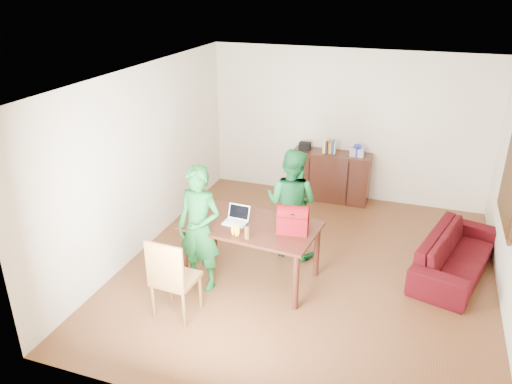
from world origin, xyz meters
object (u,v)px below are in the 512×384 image
at_px(laptop, 235,220).
at_px(chair, 176,292).
at_px(person_near, 199,229).
at_px(red_bag, 293,222).
at_px(person_far, 291,203).
at_px(sofa, 456,254).
at_px(bottle, 247,231).
at_px(table, 251,231).

bearing_deg(laptop, chair, -107.17).
bearing_deg(person_near, red_bag, 23.74).
relative_size(chair, person_far, 0.66).
height_order(laptop, red_bag, red_bag).
bearing_deg(chair, person_near, 92.06).
height_order(person_near, person_far, person_near).
relative_size(chair, laptop, 3.47).
relative_size(person_near, sofa, 0.88).
bearing_deg(sofa, laptop, 126.81).
bearing_deg(bottle, table, 102.57).
distance_m(person_far, bottle, 1.23).
bearing_deg(chair, person_far, 67.70).
height_order(table, person_far, person_far).
height_order(chair, bottle, chair).
bearing_deg(chair, table, 64.69).
bearing_deg(person_far, chair, 74.62).
relative_size(person_near, laptop, 5.45).
xyz_separation_m(table, red_bag, (0.58, -0.04, 0.25)).
distance_m(table, sofa, 2.87).
height_order(person_far, red_bag, person_far).
relative_size(bottle, sofa, 0.10).
distance_m(table, laptop, 0.26).
distance_m(chair, sofa, 3.86).
bearing_deg(red_bag, person_far, 99.53).
bearing_deg(person_near, person_far, 60.41).
relative_size(person_far, sofa, 0.85).
bearing_deg(bottle, person_near, -179.78).
bearing_deg(table, person_near, -140.75).
height_order(person_near, bottle, person_near).
bearing_deg(bottle, person_far, 78.73).
distance_m(bottle, sofa, 3.00).
bearing_deg(sofa, table, 127.39).
distance_m(table, bottle, 0.44).
height_order(chair, laptop, chair).
relative_size(laptop, bottle, 1.55).
height_order(person_far, sofa, person_far).
bearing_deg(sofa, chair, 138.94).
bearing_deg(table, chair, -113.40).
relative_size(laptop, sofa, 0.16).
bearing_deg(table, person_far, 73.75).
distance_m(chair, red_bag, 1.68).
bearing_deg(chair, sofa, 36.79).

